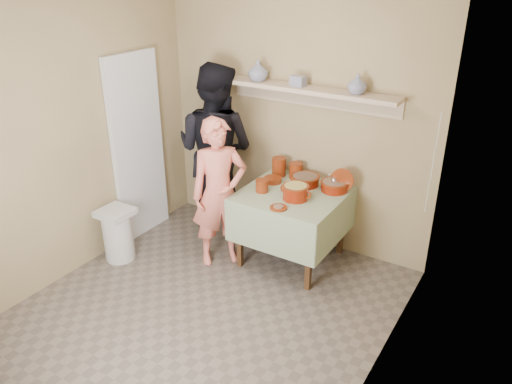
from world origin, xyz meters
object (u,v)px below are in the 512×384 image
Objects in this scene: person_cook at (219,193)px; trash_bin at (118,234)px; cazuela_rice at (296,191)px; serving_table at (293,203)px; person_helper at (215,150)px.

trash_bin is (-0.91, -0.53, -0.47)m from person_cook.
person_cook reaches higher than cazuela_rice.
person_helper is at bearing 171.01° from serving_table.
serving_table is at bearing 31.07° from trash_bin.
person_cook is 0.73m from person_helper.
person_cook is 0.75m from cazuela_rice.
cazuela_rice is 0.59× the size of trash_bin.
person_helper is at bearing 66.50° from trash_bin.
person_helper is (-0.44, 0.55, 0.19)m from person_cook.
cazuela_rice is (1.14, -0.29, -0.10)m from person_helper.
person_helper is 1.95× the size of serving_table.
trash_bin is at bearing -153.66° from cazuela_rice.
serving_table reaches higher than trash_bin.
cazuela_rice is at bearing 161.72° from person_helper.
cazuela_rice is (0.09, -0.12, 0.20)m from serving_table.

